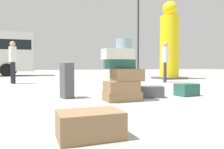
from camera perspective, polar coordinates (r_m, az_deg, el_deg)
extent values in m
plane|color=#9E9E99|center=(4.34, 6.73, -7.43)|extent=(80.00, 80.00, 0.00)
cube|color=olive|center=(4.65, 2.63, -5.58)|extent=(0.74, 0.49, 0.19)
cube|color=olive|center=(4.58, 2.48, -3.11)|extent=(0.68, 0.45, 0.22)
cube|color=olive|center=(4.62, 3.92, -0.12)|extent=(0.63, 0.41, 0.25)
cube|color=#26594C|center=(4.70, 1.91, 2.66)|extent=(0.60, 0.39, 0.19)
cube|color=beige|center=(4.53, 1.46, 5.25)|extent=(0.61, 0.40, 0.21)
cylinder|color=gray|center=(4.62, 3.08, 7.81)|extent=(0.33, 0.33, 0.21)
cube|color=#4C4C51|center=(5.18, 10.04, -4.41)|extent=(0.59, 0.46, 0.26)
cube|color=beige|center=(5.50, 0.08, -4.44)|extent=(0.67, 0.42, 0.18)
cube|color=beige|center=(6.18, 0.81, -1.64)|extent=(0.38, 0.38, 0.62)
cube|color=#4C4C51|center=(5.09, -11.52, -1.55)|extent=(0.28, 0.37, 0.79)
cube|color=olive|center=(2.29, -5.67, -12.66)|extent=(0.65, 0.43, 0.27)
cube|color=#26594C|center=(5.70, 18.63, -3.72)|extent=(0.54, 0.42, 0.30)
cylinder|color=black|center=(10.12, -24.28, 0.40)|extent=(0.12, 0.12, 0.89)
cylinder|color=black|center=(9.91, -23.90, 0.37)|extent=(0.12, 0.12, 0.89)
cylinder|color=white|center=(10.02, -24.16, 4.74)|extent=(0.30, 0.30, 0.64)
sphere|color=tan|center=(10.05, -24.20, 7.18)|extent=(0.22, 0.22, 0.22)
cylinder|color=#3F334C|center=(10.29, 13.51, 0.55)|extent=(0.12, 0.12, 0.88)
cylinder|color=#3F334C|center=(10.07, 13.41, 0.52)|extent=(0.12, 0.12, 0.88)
cylinder|color=white|center=(10.18, 13.50, 4.96)|extent=(0.30, 0.30, 0.69)
sphere|color=tan|center=(10.22, 13.52, 7.51)|extent=(0.22, 0.22, 0.22)
cylinder|color=yellow|center=(13.08, 14.54, 6.71)|extent=(1.06, 1.06, 3.55)
sphere|color=yellow|center=(13.43, 14.63, 16.05)|extent=(0.83, 0.83, 0.83)
cube|color=#4C4C4C|center=(13.05, 14.46, -0.85)|extent=(1.49, 1.49, 0.10)
cylinder|color=black|center=(19.48, -24.48, 1.17)|extent=(0.91, 0.30, 0.90)
cylinder|color=black|center=(17.00, -25.42, 1.04)|extent=(0.91, 0.30, 0.90)
cylinder|color=#333338|center=(14.51, 6.76, 12.85)|extent=(0.12, 0.12, 6.83)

